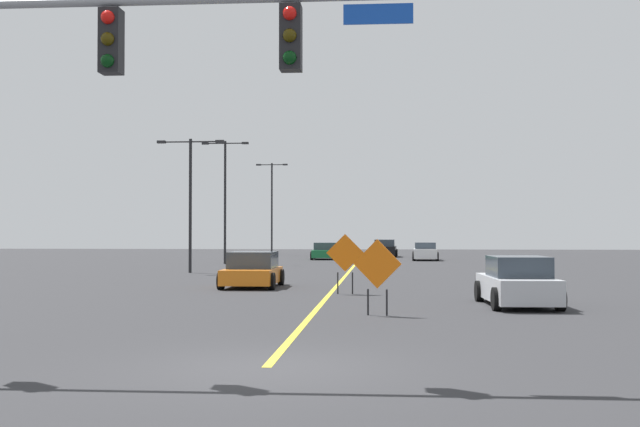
% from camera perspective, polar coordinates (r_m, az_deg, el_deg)
% --- Properties ---
extents(ground, '(171.21, 171.21, 0.00)m').
position_cam_1_polar(ground, '(12.83, -3.85, -10.94)').
color(ground, '#2D2D30').
extents(road_centre_stripe, '(0.16, 95.12, 0.01)m').
position_cam_1_polar(road_centre_stripe, '(60.14, 2.79, -3.36)').
color(road_centre_stripe, yellow).
rests_on(road_centre_stripe, ground).
extents(traffic_signal_assembly, '(11.81, 0.44, 6.57)m').
position_cam_1_polar(traffic_signal_assembly, '(14.12, -20.91, 9.80)').
color(traffic_signal_assembly, gray).
rests_on(traffic_signal_assembly, ground).
extents(street_lamp_far_left, '(3.17, 0.24, 8.25)m').
position_cam_1_polar(street_lamp_far_left, '(53.81, -6.80, 1.57)').
color(street_lamp_far_left, black).
rests_on(street_lamp_far_left, ground).
extents(street_lamp_far_right, '(2.93, 0.24, 8.53)m').
position_cam_1_polar(street_lamp_far_right, '(73.96, -3.46, 0.87)').
color(street_lamp_far_right, black).
rests_on(street_lamp_far_right, ground).
extents(street_lamp_near_right, '(3.56, 0.24, 7.03)m').
position_cam_1_polar(street_lamp_near_right, '(42.36, -9.25, 1.54)').
color(street_lamp_near_right, black).
rests_on(street_lamp_near_right, ground).
extents(construction_sign_median_far, '(1.30, 0.09, 2.07)m').
position_cam_1_polar(construction_sign_median_far, '(27.54, 1.81, -3.04)').
color(construction_sign_median_far, orange).
rests_on(construction_sign_median_far, ground).
extents(construction_sign_right_shoulder, '(1.25, 0.30, 1.96)m').
position_cam_1_polar(construction_sign_right_shoulder, '(20.55, 4.12, -3.87)').
color(construction_sign_right_shoulder, orange).
rests_on(construction_sign_right_shoulder, ground).
extents(car_white_approaching, '(2.07, 4.26, 1.35)m').
position_cam_1_polar(car_white_approaching, '(60.74, 7.53, -2.74)').
color(car_white_approaching, white).
rests_on(car_white_approaching, ground).
extents(car_black_mid, '(2.22, 4.41, 1.49)m').
position_cam_1_polar(car_black_mid, '(68.66, 4.67, -2.52)').
color(car_black_mid, black).
rests_on(car_black_mid, ground).
extents(car_orange_passing, '(2.13, 3.81, 1.37)m').
position_cam_1_polar(car_orange_passing, '(31.09, -4.85, -4.07)').
color(car_orange_passing, orange).
rests_on(car_orange_passing, ground).
extents(car_silver_far, '(2.07, 4.27, 1.44)m').
position_cam_1_polar(car_silver_far, '(23.79, 13.93, -4.85)').
color(car_silver_far, '#B7BABF').
rests_on(car_silver_far, ground).
extents(car_green_distant, '(2.26, 4.17, 1.31)m').
position_cam_1_polar(car_green_distant, '(62.31, 0.39, -2.74)').
color(car_green_distant, '#196B38').
rests_on(car_green_distant, ground).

